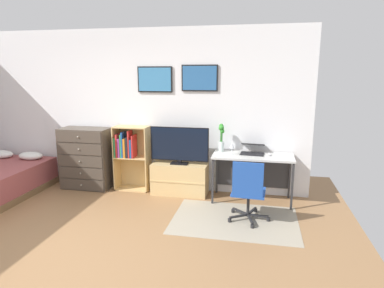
{
  "coord_description": "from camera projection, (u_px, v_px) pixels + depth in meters",
  "views": [
    {
      "loc": [
        2.24,
        -3.0,
        1.98
      ],
      "look_at": [
        1.32,
        1.5,
        1.0
      ],
      "focal_mm": 31.35,
      "sensor_mm": 36.0,
      "label": 1
    }
  ],
  "objects": [
    {
      "name": "bookshelf",
      "position": [
        130.0,
        153.0,
        5.7
      ],
      "size": [
        0.59,
        0.3,
        1.1
      ],
      "color": "tan",
      "rests_on": "ground_plane"
    },
    {
      "name": "desk",
      "position": [
        253.0,
        163.0,
        5.26
      ],
      "size": [
        1.23,
        0.56,
        0.74
      ],
      "color": "silver",
      "rests_on": "ground_plane"
    },
    {
      "name": "television",
      "position": [
        179.0,
        146.0,
        5.42
      ],
      "size": [
        0.96,
        0.16,
        0.61
      ],
      "color": "black",
      "rests_on": "tv_stand"
    },
    {
      "name": "dresser",
      "position": [
        86.0,
        158.0,
        5.82
      ],
      "size": [
        0.84,
        0.46,
        1.05
      ],
      "color": "#4C4238",
      "rests_on": "ground_plane"
    },
    {
      "name": "laptop",
      "position": [
        253.0,
        149.0,
        5.27
      ],
      "size": [
        0.39,
        0.41,
        0.16
      ],
      "rotation": [
        0.0,
        0.0,
        -0.07
      ],
      "color": "black",
      "rests_on": "desk"
    },
    {
      "name": "ground_plane",
      "position": [
        49.0,
        255.0,
        3.73
      ],
      "size": [
        7.2,
        7.2,
        0.0
      ],
      "primitive_type": "plane",
      "color": "#936B44"
    },
    {
      "name": "office_chair",
      "position": [
        248.0,
        190.0,
        4.45
      ],
      "size": [
        0.56,
        0.58,
        0.86
      ],
      "rotation": [
        0.0,
        0.0,
        -0.06
      ],
      "color": "#232326",
      "rests_on": "ground_plane"
    },
    {
      "name": "bamboo_vase",
      "position": [
        221.0,
        136.0,
        5.35
      ],
      "size": [
        0.09,
        0.1,
        0.45
      ],
      "color": "silver",
      "rests_on": "desk"
    },
    {
      "name": "wine_glass",
      "position": [
        232.0,
        146.0,
        5.15
      ],
      "size": [
        0.07,
        0.07,
        0.18
      ],
      "color": "silver",
      "rests_on": "desk"
    },
    {
      "name": "area_rug",
      "position": [
        235.0,
        220.0,
        4.6
      ],
      "size": [
        1.7,
        1.2,
        0.01
      ],
      "primitive_type": "cube",
      "color": "#9E937F",
      "rests_on": "ground_plane"
    },
    {
      "name": "wall_back_with_posters",
      "position": [
        129.0,
        110.0,
        5.77
      ],
      "size": [
        6.12,
        0.09,
        2.7
      ],
      "color": "white",
      "rests_on": "ground_plane"
    },
    {
      "name": "tv_stand",
      "position": [
        180.0,
        179.0,
        5.56
      ],
      "size": [
        0.91,
        0.41,
        0.52
      ],
      "color": "tan",
      "rests_on": "ground_plane"
    },
    {
      "name": "computer_mouse",
      "position": [
        269.0,
        154.0,
        5.12
      ],
      "size": [
        0.06,
        0.1,
        0.03
      ],
      "primitive_type": "ellipsoid",
      "color": "silver",
      "rests_on": "desk"
    }
  ]
}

